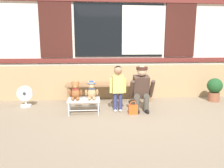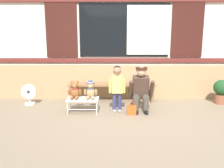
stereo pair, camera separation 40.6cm
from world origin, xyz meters
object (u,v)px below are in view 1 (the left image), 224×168
at_px(child_standing, 118,83).
at_px(handbag_on_ground, 133,109).
at_px(teddy_bear_plain, 76,91).
at_px(teddy_bear_with_hat, 92,90).
at_px(wooden_bench_long, 110,86).
at_px(floor_fan, 25,96).
at_px(small_display_bench, 84,101).
at_px(adult_crouching, 141,88).
at_px(potted_plant, 215,88).

xyz_separation_m(child_standing, handbag_on_ground, (0.28, -0.20, -0.50)).
xyz_separation_m(teddy_bear_plain, child_standing, (0.86, 0.07, 0.13)).
bearing_deg(teddy_bear_with_hat, wooden_bench_long, 64.36).
xyz_separation_m(teddy_bear_with_hat, child_standing, (0.54, 0.07, 0.12)).
distance_m(teddy_bear_plain, floor_fan, 1.32).
bearing_deg(child_standing, handbag_on_ground, -35.66).
xyz_separation_m(small_display_bench, teddy_bear_with_hat, (0.16, 0.00, 0.21)).
bearing_deg(child_standing, floor_fan, 166.11).
height_order(child_standing, adult_crouching, child_standing).
bearing_deg(teddy_bear_plain, adult_crouching, 3.40).
xyz_separation_m(child_standing, adult_crouching, (0.49, 0.01, -0.11)).
distance_m(teddy_bear_plain, potted_plant, 3.38).
relative_size(child_standing, adult_crouching, 1.01).
bearing_deg(handbag_on_ground, wooden_bench_long, 111.12).
bearing_deg(small_display_bench, wooden_bench_long, 56.65).
bearing_deg(handbag_on_ground, potted_plant, 20.64).
relative_size(small_display_bench, potted_plant, 1.12).
xyz_separation_m(small_display_bench, adult_crouching, (1.19, 0.08, 0.21)).
height_order(teddy_bear_plain, floor_fan, teddy_bear_plain).
bearing_deg(teddy_bear_with_hat, small_display_bench, -179.23).
height_order(handbag_on_ground, potted_plant, potted_plant).
distance_m(handbag_on_ground, floor_fan, 2.42).
height_order(child_standing, floor_fan, child_standing).
xyz_separation_m(adult_crouching, handbag_on_ground, (-0.21, -0.22, -0.38)).
distance_m(child_standing, handbag_on_ground, 0.61).
distance_m(small_display_bench, adult_crouching, 1.21).
height_order(wooden_bench_long, child_standing, child_standing).
xyz_separation_m(adult_crouching, floor_fan, (-2.52, 0.49, -0.24)).
bearing_deg(handbag_on_ground, child_standing, 144.34).
height_order(small_display_bench, handbag_on_ground, small_display_bench).
bearing_deg(potted_plant, wooden_bench_long, 175.31).
bearing_deg(handbag_on_ground, floor_fan, 163.02).
height_order(wooden_bench_long, small_display_bench, wooden_bench_long).
xyz_separation_m(wooden_bench_long, small_display_bench, (-0.59, -0.89, -0.11)).
bearing_deg(potted_plant, small_display_bench, -167.78).
relative_size(wooden_bench_long, teddy_bear_plain, 5.78).
bearing_deg(wooden_bench_long, potted_plant, -4.69).
bearing_deg(wooden_bench_long, small_display_bench, -123.35).
relative_size(teddy_bear_plain, adult_crouching, 0.38).
bearing_deg(wooden_bench_long, teddy_bear_plain, -129.99).
bearing_deg(teddy_bear_plain, small_display_bench, -0.51).
xyz_separation_m(wooden_bench_long, adult_crouching, (0.61, -0.81, 0.11)).
relative_size(adult_crouching, potted_plant, 1.67).
distance_m(adult_crouching, handbag_on_ground, 0.49).
relative_size(adult_crouching, handbag_on_ground, 3.49).
relative_size(teddy_bear_plain, child_standing, 0.38).
relative_size(wooden_bench_long, teddy_bear_with_hat, 5.78).
distance_m(wooden_bench_long, potted_plant, 2.57).
height_order(handbag_on_ground, floor_fan, floor_fan).
xyz_separation_m(wooden_bench_long, teddy_bear_plain, (-0.75, -0.89, 0.09)).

